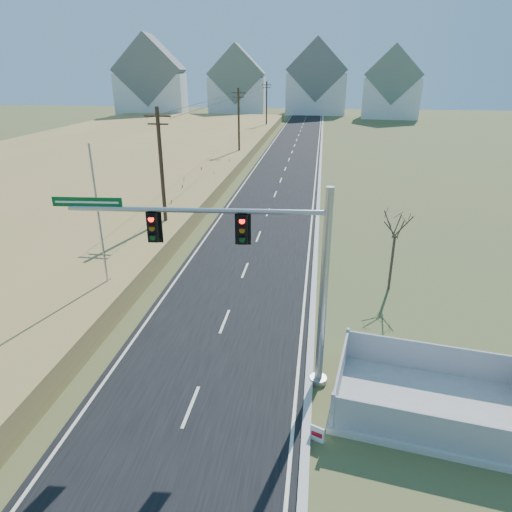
{
  "coord_description": "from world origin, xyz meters",
  "views": [
    {
      "loc": [
        4.14,
        -14.58,
        11.29
      ],
      "look_at": [
        1.47,
        4.32,
        3.4
      ],
      "focal_mm": 32.0,
      "sensor_mm": 36.0,
      "label": 1
    }
  ],
  "objects_px": {
    "open_sign": "(317,434)",
    "bare_tree": "(396,224)",
    "traffic_signal_mast": "(270,271)",
    "flagpole": "(103,245)",
    "fence_enclosure": "(427,403)"
  },
  "relations": [
    {
      "from": "open_sign",
      "to": "bare_tree",
      "type": "height_order",
      "value": "bare_tree"
    },
    {
      "from": "bare_tree",
      "to": "traffic_signal_mast",
      "type": "bearing_deg",
      "value": -122.48
    },
    {
      "from": "open_sign",
      "to": "flagpole",
      "type": "relative_size",
      "value": 0.07
    },
    {
      "from": "fence_enclosure",
      "to": "bare_tree",
      "type": "distance_m",
      "value": 10.34
    },
    {
      "from": "flagpole",
      "to": "bare_tree",
      "type": "distance_m",
      "value": 14.98
    },
    {
      "from": "open_sign",
      "to": "bare_tree",
      "type": "distance_m",
      "value": 12.85
    },
    {
      "from": "fence_enclosure",
      "to": "flagpole",
      "type": "height_order",
      "value": "flagpole"
    },
    {
      "from": "fence_enclosure",
      "to": "flagpole",
      "type": "bearing_deg",
      "value": 166.74
    },
    {
      "from": "traffic_signal_mast",
      "to": "open_sign",
      "type": "relative_size",
      "value": 16.56
    },
    {
      "from": "traffic_signal_mast",
      "to": "bare_tree",
      "type": "bearing_deg",
      "value": 53.22
    },
    {
      "from": "traffic_signal_mast",
      "to": "flagpole",
      "type": "xyz_separation_m",
      "value": [
        -8.85,
        5.09,
        -1.44
      ]
    },
    {
      "from": "traffic_signal_mast",
      "to": "fence_enclosure",
      "type": "bearing_deg",
      "value": -12.98
    },
    {
      "from": "fence_enclosure",
      "to": "flagpole",
      "type": "xyz_separation_m",
      "value": [
        -14.59,
        5.97,
        2.97
      ]
    },
    {
      "from": "traffic_signal_mast",
      "to": "open_sign",
      "type": "height_order",
      "value": "traffic_signal_mast"
    },
    {
      "from": "flagpole",
      "to": "traffic_signal_mast",
      "type": "bearing_deg",
      "value": -29.91
    }
  ]
}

